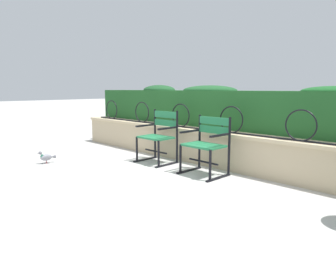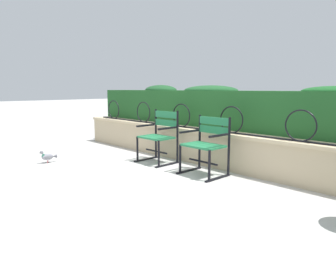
{
  "view_description": "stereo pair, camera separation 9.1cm",
  "coord_description": "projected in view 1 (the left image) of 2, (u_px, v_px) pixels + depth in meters",
  "views": [
    {
      "loc": [
        3.41,
        -3.28,
        1.26
      ],
      "look_at": [
        0.0,
        0.09,
        0.55
      ],
      "focal_mm": 33.28,
      "sensor_mm": 36.0,
      "label": 1
    },
    {
      "loc": [
        3.47,
        -3.22,
        1.26
      ],
      "look_at": [
        0.0,
        0.09,
        0.55
      ],
      "focal_mm": 33.28,
      "sensor_mm": 36.0,
      "label": 2
    }
  ],
  "objects": [
    {
      "name": "iron_arch_fence",
      "position": [
        183.0,
        117.0,
        5.46
      ],
      "size": [
        5.76,
        0.02,
        0.42
      ],
      "color": "black",
      "rests_on": "stone_wall"
    },
    {
      "name": "park_chair_right",
      "position": [
        207.0,
        143.0,
        4.58
      ],
      "size": [
        0.61,
        0.53,
        0.86
      ],
      "color": "#237547",
      "rests_on": "ground"
    },
    {
      "name": "stone_wall",
      "position": [
        197.0,
        145.0,
        5.39
      ],
      "size": [
        6.28,
        0.41,
        0.58
      ],
      "color": "tan",
      "rests_on": "ground"
    },
    {
      "name": "ground_plane",
      "position": [
        164.0,
        170.0,
        4.87
      ],
      "size": [
        60.0,
        60.0,
        0.0
      ],
      "primitive_type": "plane",
      "color": "#B7B5AF"
    },
    {
      "name": "park_chair_left",
      "position": [
        159.0,
        135.0,
        5.33
      ],
      "size": [
        0.59,
        0.52,
        0.9
      ],
      "color": "#237547",
      "rests_on": "ground"
    },
    {
      "name": "pigeon_near_chairs",
      "position": [
        46.0,
        157.0,
        5.27
      ],
      "size": [
        0.12,
        0.29,
        0.22
      ],
      "color": "gray",
      "rests_on": "ground"
    },
    {
      "name": "hedge_row",
      "position": [
        214.0,
        107.0,
        5.63
      ],
      "size": [
        6.15,
        0.6,
        0.75
      ],
      "color": "#1E5123",
      "rests_on": "stone_wall"
    }
  ]
}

